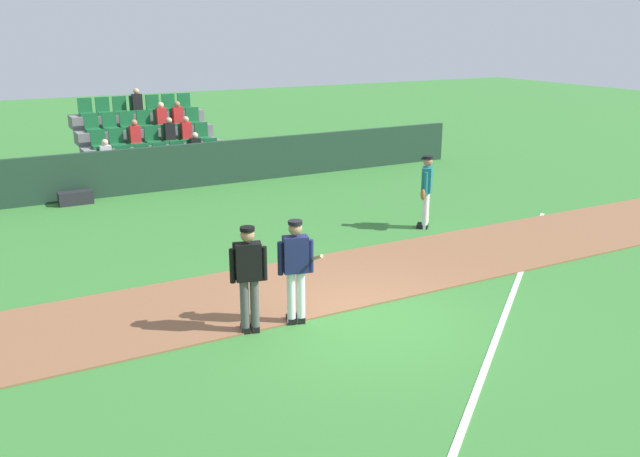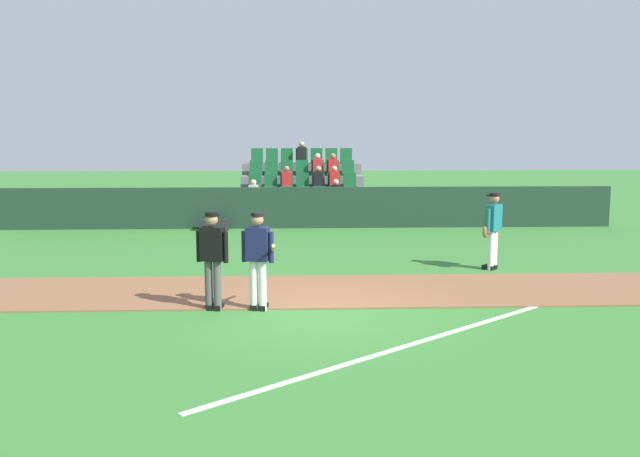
{
  "view_description": "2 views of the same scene",
  "coord_description": "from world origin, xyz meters",
  "px_view_note": "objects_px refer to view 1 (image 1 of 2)",
  "views": [
    {
      "loc": [
        -5.54,
        -8.9,
        4.73
      ],
      "look_at": [
        0.28,
        1.82,
        1.05
      ],
      "focal_mm": 38.13,
      "sensor_mm": 36.0,
      "label": 1
    },
    {
      "loc": [
        -0.37,
        -11.94,
        3.26
      ],
      "look_at": [
        0.17,
        1.68,
        1.27
      ],
      "focal_mm": 39.53,
      "sensor_mm": 36.0,
      "label": 2
    }
  ],
  "objects_px": {
    "umpire_home_plate": "(248,273)",
    "batter_navy_jersey": "(296,268)",
    "runner_teal_jersey": "(426,189)",
    "equipment_bag": "(76,198)"
  },
  "relations": [
    {
      "from": "runner_teal_jersey",
      "to": "umpire_home_plate",
      "type": "bearing_deg",
      "value": -150.76
    },
    {
      "from": "umpire_home_plate",
      "to": "batter_navy_jersey",
      "type": "bearing_deg",
      "value": -3.84
    },
    {
      "from": "runner_teal_jersey",
      "to": "equipment_bag",
      "type": "height_order",
      "value": "runner_teal_jersey"
    },
    {
      "from": "batter_navy_jersey",
      "to": "runner_teal_jersey",
      "type": "distance_m",
      "value": 6.18
    },
    {
      "from": "batter_navy_jersey",
      "to": "runner_teal_jersey",
      "type": "xyz_separation_m",
      "value": [
        5.16,
        3.4,
        -0.01
      ]
    },
    {
      "from": "batter_navy_jersey",
      "to": "umpire_home_plate",
      "type": "distance_m",
      "value": 0.81
    },
    {
      "from": "umpire_home_plate",
      "to": "runner_teal_jersey",
      "type": "relative_size",
      "value": 1.0
    },
    {
      "from": "umpire_home_plate",
      "to": "runner_teal_jersey",
      "type": "distance_m",
      "value": 6.84
    },
    {
      "from": "umpire_home_plate",
      "to": "runner_teal_jersey",
      "type": "xyz_separation_m",
      "value": [
        5.97,
        3.34,
        -0.04
      ]
    },
    {
      "from": "batter_navy_jersey",
      "to": "runner_teal_jersey",
      "type": "height_order",
      "value": "same"
    }
  ]
}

